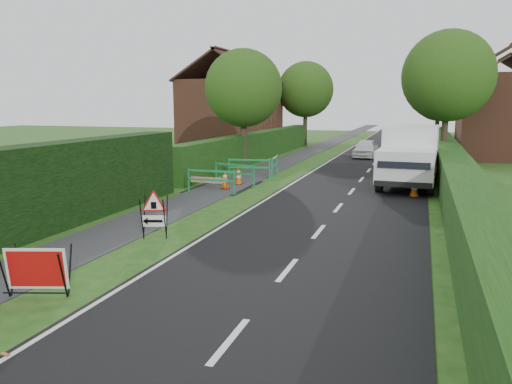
# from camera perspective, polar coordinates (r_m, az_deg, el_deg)

# --- Properties ---
(ground) EXTENTS (120.00, 120.00, 0.00)m
(ground) POSITION_cam_1_polar(r_m,az_deg,el_deg) (11.10, -10.50, -9.11)
(ground) COLOR #1F4B15
(ground) RESTS_ON ground
(road_surface) EXTENTS (6.00, 90.00, 0.02)m
(road_surface) POSITION_cam_1_polar(r_m,az_deg,el_deg) (44.38, 14.89, 5.05)
(road_surface) COLOR black
(road_surface) RESTS_ON ground
(footpath) EXTENTS (2.00, 90.00, 0.02)m
(footpath) POSITION_cam_1_polar(r_m,az_deg,el_deg) (45.05, 7.87, 5.36)
(footpath) COLOR #2D2D30
(footpath) RESTS_ON ground
(hedge_west_far) EXTENTS (1.00, 24.00, 1.80)m
(hedge_west_far) POSITION_cam_1_polar(r_m,az_deg,el_deg) (32.96, 0.28, 3.75)
(hedge_west_far) COLOR #14380F
(hedge_west_far) RESTS_ON ground
(hedge_east) EXTENTS (1.20, 50.00, 1.50)m
(hedge_east) POSITION_cam_1_polar(r_m,az_deg,el_deg) (25.45, 21.19, 1.21)
(hedge_east) COLOR #14380F
(hedge_east) RESTS_ON ground
(house_west) EXTENTS (7.50, 7.40, 7.88)m
(house_west) POSITION_cam_1_polar(r_m,az_deg,el_deg) (41.99, -2.87, 9.06)
(house_west) COLOR brown
(house_west) RESTS_ON ground
(house_east_b) EXTENTS (7.50, 7.40, 7.88)m
(house_east_b) POSITION_cam_1_polar(r_m,az_deg,el_deg) (51.62, 26.23, 8.23)
(house_east_b) COLOR brown
(house_east_b) RESTS_ON ground
(tree_nw) EXTENTS (4.40, 4.40, 6.70)m
(tree_nw) POSITION_cam_1_polar(r_m,az_deg,el_deg) (28.86, -1.45, 11.77)
(tree_nw) COLOR #2D2116
(tree_nw) RESTS_ON ground
(tree_ne) EXTENTS (5.20, 5.20, 7.79)m
(tree_ne) POSITION_cam_1_polar(r_m,az_deg,el_deg) (31.22, 21.10, 12.26)
(tree_ne) COLOR #2D2116
(tree_ne) RESTS_ON ground
(tree_fw) EXTENTS (4.80, 4.80, 7.24)m
(tree_fw) POSITION_cam_1_polar(r_m,az_deg,el_deg) (44.26, 5.70, 11.57)
(tree_fw) COLOR #2D2116
(tree_fw) RESTS_ON ground
(tree_fe) EXTENTS (4.20, 4.20, 6.33)m
(tree_fe) POSITION_cam_1_polar(r_m,az_deg,el_deg) (47.18, 20.17, 10.18)
(tree_fe) COLOR #2D2116
(tree_fe) RESTS_ON ground
(red_rect_sign) EXTENTS (1.28, 0.99, 0.97)m
(red_rect_sign) POSITION_cam_1_polar(r_m,az_deg,el_deg) (10.28, -23.79, -8.13)
(red_rect_sign) COLOR black
(red_rect_sign) RESTS_ON ground
(triangle_sign) EXTENTS (0.97, 0.97, 1.14)m
(triangle_sign) POSITION_cam_1_polar(r_m,az_deg,el_deg) (13.61, -11.73, -2.11)
(triangle_sign) COLOR black
(triangle_sign) RESTS_ON ground
(works_van) EXTENTS (2.53, 5.87, 2.63)m
(works_van) POSITION_cam_1_polar(r_m,az_deg,el_deg) (23.02, 17.15, 4.07)
(works_van) COLOR silver
(works_van) RESTS_ON ground
(traffic_cone_0) EXTENTS (0.38, 0.38, 0.79)m
(traffic_cone_0) POSITION_cam_1_polar(r_m,az_deg,el_deg) (20.51, 17.66, 0.54)
(traffic_cone_0) COLOR black
(traffic_cone_0) RESTS_ON ground
(traffic_cone_1) EXTENTS (0.38, 0.38, 0.79)m
(traffic_cone_1) POSITION_cam_1_polar(r_m,az_deg,el_deg) (23.35, 19.17, 1.56)
(traffic_cone_1) COLOR black
(traffic_cone_1) RESTS_ON ground
(traffic_cone_2) EXTENTS (0.38, 0.38, 0.79)m
(traffic_cone_2) POSITION_cam_1_polar(r_m,az_deg,el_deg) (24.81, 17.04, 2.15)
(traffic_cone_2) COLOR black
(traffic_cone_2) RESTS_ON ground
(traffic_cone_3) EXTENTS (0.38, 0.38, 0.79)m
(traffic_cone_3) POSITION_cam_1_polar(r_m,az_deg,el_deg) (21.37, -3.56, 1.36)
(traffic_cone_3) COLOR black
(traffic_cone_3) RESTS_ON ground
(traffic_cone_4) EXTENTS (0.38, 0.38, 0.79)m
(traffic_cone_4) POSITION_cam_1_polar(r_m,az_deg,el_deg) (22.59, -2.02, 1.85)
(traffic_cone_4) COLOR black
(traffic_cone_4) RESTS_ON ground
(ped_barrier_0) EXTENTS (2.07, 0.41, 1.00)m
(ped_barrier_0) POSITION_cam_1_polar(r_m,az_deg,el_deg) (20.37, -5.15, 1.59)
(ped_barrier_0) COLOR #178041
(ped_barrier_0) RESTS_ON ground
(ped_barrier_1) EXTENTS (2.09, 0.74, 1.00)m
(ped_barrier_1) POSITION_cam_1_polar(r_m,az_deg,el_deg) (22.39, -2.47, 2.39)
(ped_barrier_1) COLOR #178041
(ped_barrier_1) RESTS_ON ground
(ped_barrier_2) EXTENTS (2.09, 0.75, 1.00)m
(ped_barrier_2) POSITION_cam_1_polar(r_m,az_deg,el_deg) (24.34, -0.77, 3.01)
(ped_barrier_2) COLOR #178041
(ped_barrier_2) RESTS_ON ground
(ped_barrier_3) EXTENTS (0.66, 2.09, 1.00)m
(ped_barrier_3) POSITION_cam_1_polar(r_m,az_deg,el_deg) (25.19, 2.16, 3.24)
(ped_barrier_3) COLOR #178041
(ped_barrier_3) RESTS_ON ground
(redwhite_plank) EXTENTS (1.50, 0.14, 0.25)m
(redwhite_plank) POSITION_cam_1_polar(r_m,az_deg,el_deg) (21.20, -5.67, 0.19)
(redwhite_plank) COLOR red
(redwhite_plank) RESTS_ON ground
(litter_can) EXTENTS (0.12, 0.07, 0.07)m
(litter_can) POSITION_cam_1_polar(r_m,az_deg,el_deg) (8.42, -26.73, -16.49)
(litter_can) COLOR #BF7F4C
(litter_can) RESTS_ON ground
(hatchback_car) EXTENTS (1.55, 3.69, 1.25)m
(hatchback_car) POSITION_cam_1_polar(r_m,az_deg,el_deg) (34.83, 12.43, 4.89)
(hatchback_car) COLOR white
(hatchback_car) RESTS_ON ground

